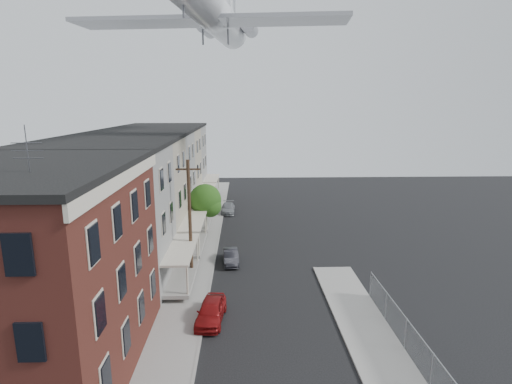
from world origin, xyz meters
TOP-DOWN VIEW (x-y plane):
  - sidewalk_left at (-5.50, 24.00)m, footprint 3.00×62.00m
  - sidewalk_right at (5.50, 6.00)m, footprint 3.00×26.00m
  - curb_left at (-4.05, 24.00)m, footprint 0.15×62.00m
  - curb_right at (4.05, 6.00)m, footprint 0.15×26.00m
  - corner_building at (-12.00, 7.00)m, footprint 10.31×12.30m
  - row_house_a at (-11.96, 16.50)m, footprint 11.98×7.00m
  - row_house_b at (-11.96, 23.50)m, footprint 11.98×7.00m
  - row_house_c at (-11.96, 30.50)m, footprint 11.98×7.00m
  - row_house_d at (-11.96, 37.50)m, footprint 11.98×7.00m
  - row_house_e at (-11.96, 44.50)m, footprint 11.98×7.00m
  - chainlink_fence at (7.00, 5.00)m, footprint 0.06×18.06m
  - utility_pole at (-5.60, 18.00)m, footprint 1.80×0.26m
  - street_tree at (-5.27, 27.92)m, footprint 3.22×3.20m
  - car_near at (-3.60, 11.35)m, footprint 1.92×3.99m
  - car_mid at (-2.68, 20.39)m, footprint 1.48×3.50m
  - car_far at (-3.48, 36.19)m, footprint 1.62×3.94m
  - airplane at (-4.00, 26.09)m, footprint 22.82×26.06m

SIDE VIEW (x-z plane):
  - sidewalk_left at x=-5.50m, z-range 0.00..0.12m
  - sidewalk_right at x=5.50m, z-range 0.00..0.12m
  - curb_left at x=-4.05m, z-range 0.00..0.14m
  - curb_right at x=4.05m, z-range 0.00..0.14m
  - car_mid at x=-2.68m, z-range 0.00..1.12m
  - car_far at x=-3.48m, z-range 0.00..1.14m
  - car_near at x=-3.60m, z-range 0.00..1.31m
  - chainlink_fence at x=7.00m, z-range 0.05..1.95m
  - street_tree at x=-5.27m, z-range 0.85..6.05m
  - utility_pole at x=-5.60m, z-range 0.17..9.17m
  - row_house_a at x=-11.96m, z-range -0.02..10.28m
  - row_house_b at x=-11.96m, z-range -0.02..10.28m
  - row_house_c at x=-11.96m, z-range -0.02..10.28m
  - row_house_d at x=-11.96m, z-range -0.02..10.28m
  - row_house_e at x=-11.96m, z-range -0.02..10.28m
  - corner_building at x=-12.00m, z-range -0.91..11.24m
  - airplane at x=-4.00m, z-range 16.79..24.29m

